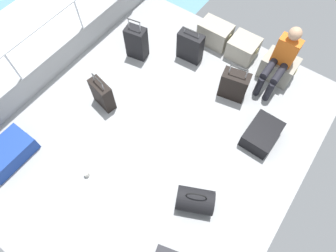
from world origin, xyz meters
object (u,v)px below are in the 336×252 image
at_px(cargo_crate_2, 278,67).
at_px(suitcase_0, 190,47).
at_px(suitcase_1, 102,94).
at_px(duffel_bag, 195,200).
at_px(suitcase_6, 234,85).
at_px(cargo_crate_1, 243,48).
at_px(passenger_seated, 281,59).
at_px(cargo_crate_0, 215,34).
at_px(suitcase_2, 137,43).
at_px(suitcase_4, 262,134).
at_px(suitcase_5, 7,153).
at_px(paper_cup, 86,174).

xyz_separation_m(cargo_crate_2, suitcase_0, (-1.47, -0.54, 0.07)).
bearing_deg(suitcase_1, duffel_bag, -14.02).
relative_size(cargo_crate_2, suitcase_1, 0.88).
xyz_separation_m(suitcase_1, suitcase_6, (1.63, 1.39, -0.00)).
height_order(cargo_crate_1, suitcase_1, suitcase_1).
distance_m(passenger_seated, suitcase_1, 2.90).
bearing_deg(cargo_crate_0, suitcase_2, -131.52).
distance_m(cargo_crate_0, suitcase_4, 2.14).
relative_size(suitcase_4, suitcase_6, 0.90).
height_order(suitcase_0, suitcase_6, suitcase_6).
bearing_deg(suitcase_4, suitcase_5, -139.64).
xyz_separation_m(passenger_seated, suitcase_2, (-2.28, -0.86, -0.28)).
bearing_deg(suitcase_6, suitcase_2, -173.07).
xyz_separation_m(cargo_crate_1, cargo_crate_2, (0.72, -0.07, 0.02)).
bearing_deg(cargo_crate_1, suitcase_0, -140.89).
height_order(cargo_crate_2, passenger_seated, passenger_seated).
bearing_deg(suitcase_6, duffel_bag, -75.27).
bearing_deg(suitcase_6, suitcase_1, -139.42).
bearing_deg(cargo_crate_0, duffel_bag, -63.67).
relative_size(suitcase_5, paper_cup, 7.81).
height_order(suitcase_6, paper_cup, suitcase_6).
bearing_deg(duffel_bag, suitcase_5, -158.73).
relative_size(suitcase_0, paper_cup, 6.52).
bearing_deg(cargo_crate_1, cargo_crate_0, -178.81).
height_order(cargo_crate_2, suitcase_4, cargo_crate_2).
distance_m(suitcase_2, paper_cup, 2.44).
bearing_deg(suitcase_4, duffel_bag, -100.72).
distance_m(suitcase_4, suitcase_5, 3.85).
xyz_separation_m(suitcase_5, paper_cup, (1.14, 0.46, -0.08)).
bearing_deg(duffel_bag, suitcase_6, 104.73).
bearing_deg(passenger_seated, suitcase_1, -135.38).
xyz_separation_m(cargo_crate_2, paper_cup, (-1.43, -3.32, -0.16)).
xyz_separation_m(suitcase_2, paper_cup, (0.85, -2.27, -0.26)).
xyz_separation_m(cargo_crate_2, duffel_bag, (0.08, -2.75, -0.04)).
bearing_deg(cargo_crate_1, suitcase_5, -115.80).
height_order(cargo_crate_0, passenger_seated, passenger_seated).
height_order(cargo_crate_1, duffel_bag, duffel_bag).
distance_m(suitcase_0, suitcase_6, 1.08).
bearing_deg(cargo_crate_2, paper_cup, -113.35).
relative_size(duffel_bag, paper_cup, 5.98).
distance_m(suitcase_0, suitcase_2, 0.95).
bearing_deg(cargo_crate_2, passenger_seated, -90.00).
bearing_deg(paper_cup, suitcase_6, 68.07).
distance_m(cargo_crate_2, passenger_seated, 0.43).
distance_m(suitcase_0, suitcase_4, 1.97).
distance_m(suitcase_5, paper_cup, 1.23).
height_order(cargo_crate_0, duffel_bag, duffel_bag).
bearing_deg(duffel_bag, suitcase_1, 165.98).
distance_m(suitcase_5, suitcase_6, 3.66).
xyz_separation_m(cargo_crate_1, suitcase_6, (0.29, -0.89, 0.08)).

